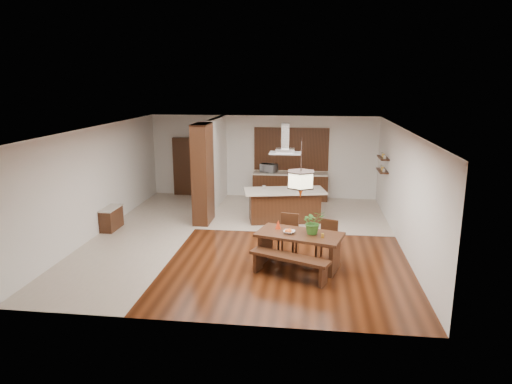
# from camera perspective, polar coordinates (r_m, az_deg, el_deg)

# --- Properties ---
(room_shell) EXTENTS (9.00, 9.04, 2.92)m
(room_shell) POSITION_cam_1_polar(r_m,az_deg,el_deg) (11.74, -1.46, 3.90)
(room_shell) COLOR black
(room_shell) RESTS_ON ground
(tile_hallway) EXTENTS (2.50, 9.00, 0.01)m
(tile_hallway) POSITION_cam_1_polar(r_m,az_deg,el_deg) (12.92, -13.60, -4.98)
(tile_hallway) COLOR beige
(tile_hallway) RESTS_ON ground
(tile_kitchen) EXTENTS (5.50, 4.00, 0.01)m
(tile_kitchen) POSITION_cam_1_polar(r_m,az_deg,el_deg) (14.52, 4.93, -2.58)
(tile_kitchen) COLOR beige
(tile_kitchen) RESTS_ON ground
(soffit_band) EXTENTS (8.00, 9.00, 0.02)m
(soffit_band) POSITION_cam_1_polar(r_m,az_deg,el_deg) (11.63, -1.48, 7.90)
(soffit_band) COLOR #431D10
(soffit_band) RESTS_ON room_shell
(partition_pier) EXTENTS (0.45, 1.00, 2.90)m
(partition_pier) POSITION_cam_1_polar(r_m,az_deg,el_deg) (13.27, -6.67, 2.26)
(partition_pier) COLOR black
(partition_pier) RESTS_ON ground
(partition_stub) EXTENTS (0.18, 2.40, 2.90)m
(partition_stub) POSITION_cam_1_polar(r_m,az_deg,el_deg) (15.29, -4.83, 3.80)
(partition_stub) COLOR silver
(partition_stub) RESTS_ON ground
(hallway_console) EXTENTS (0.37, 0.88, 0.63)m
(hallway_console) POSITION_cam_1_polar(r_m,az_deg,el_deg) (13.41, -17.63, -3.18)
(hallway_console) COLOR black
(hallway_console) RESTS_ON ground
(hallway_doorway) EXTENTS (1.10, 0.20, 2.10)m
(hallway_doorway) POSITION_cam_1_polar(r_m,az_deg,el_deg) (16.71, -8.41, 3.15)
(hallway_doorway) COLOR black
(hallway_doorway) RESTS_ON ground
(rear_counter) EXTENTS (2.60, 0.62, 0.95)m
(rear_counter) POSITION_cam_1_polar(r_m,az_deg,el_deg) (16.06, 4.31, 0.74)
(rear_counter) COLOR black
(rear_counter) RESTS_ON ground
(kitchen_window) EXTENTS (2.60, 0.08, 1.50)m
(kitchen_window) POSITION_cam_1_polar(r_m,az_deg,el_deg) (16.08, 4.43, 5.38)
(kitchen_window) COLOR #A16130
(kitchen_window) RESTS_ON room_shell
(shelf_lower) EXTENTS (0.26, 0.90, 0.04)m
(shelf_lower) POSITION_cam_1_polar(r_m,az_deg,el_deg) (14.45, 15.51, 2.58)
(shelf_lower) COLOR black
(shelf_lower) RESTS_ON room_shell
(shelf_upper) EXTENTS (0.26, 0.90, 0.04)m
(shelf_upper) POSITION_cam_1_polar(r_m,az_deg,el_deg) (14.38, 15.61, 4.15)
(shelf_upper) COLOR black
(shelf_upper) RESTS_ON room_shell
(dining_table) EXTENTS (2.05, 1.40, 0.78)m
(dining_table) POSITION_cam_1_polar(r_m,az_deg,el_deg) (10.25, 5.43, -6.25)
(dining_table) COLOR black
(dining_table) RESTS_ON ground
(dining_bench) EXTENTS (1.76, 1.04, 0.49)m
(dining_bench) POSITION_cam_1_polar(r_m,az_deg,el_deg) (9.77, 4.19, -9.29)
(dining_bench) COLOR black
(dining_bench) RESTS_ON ground
(dining_chair_left) EXTENTS (0.51, 0.51, 0.98)m
(dining_chair_left) POSITION_cam_1_polar(r_m,az_deg,el_deg) (10.92, 3.98, -5.40)
(dining_chair_left) COLOR black
(dining_chair_left) RESTS_ON ground
(dining_chair_right) EXTENTS (0.54, 0.54, 0.94)m
(dining_chair_right) POSITION_cam_1_polar(r_m,az_deg,el_deg) (10.68, 8.74, -6.07)
(dining_chair_right) COLOR black
(dining_chair_right) RESTS_ON ground
(pendant_lantern) EXTENTS (0.64, 0.64, 1.31)m
(pendant_lantern) POSITION_cam_1_polar(r_m,az_deg,el_deg) (9.81, 5.65, 2.99)
(pendant_lantern) COLOR #FFF5C3
(pendant_lantern) RESTS_ON room_shell
(foliage_plant) EXTENTS (0.60, 0.56, 0.53)m
(foliage_plant) POSITION_cam_1_polar(r_m,az_deg,el_deg) (10.10, 7.16, -3.76)
(foliage_plant) COLOR #316722
(foliage_plant) RESTS_ON dining_table
(fruit_bowl) EXTENTS (0.30, 0.30, 0.06)m
(fruit_bowl) POSITION_cam_1_polar(r_m,az_deg,el_deg) (10.15, 4.17, -5.00)
(fruit_bowl) COLOR beige
(fruit_bowl) RESTS_ON dining_table
(napkin_cone) EXTENTS (0.16, 0.16, 0.21)m
(napkin_cone) POSITION_cam_1_polar(r_m,az_deg,el_deg) (10.42, 2.79, -4.07)
(napkin_cone) COLOR red
(napkin_cone) RESTS_ON dining_table
(gold_ornament) EXTENTS (0.08, 0.08, 0.10)m
(gold_ornament) POSITION_cam_1_polar(r_m,az_deg,el_deg) (9.95, 8.31, -5.40)
(gold_ornament) COLOR gold
(gold_ornament) RESTS_ON dining_table
(kitchen_island) EXTENTS (2.50, 1.49, 0.97)m
(kitchen_island) POSITION_cam_1_polar(r_m,az_deg,el_deg) (13.49, 3.57, -1.65)
(kitchen_island) COLOR black
(kitchen_island) RESTS_ON ground
(range_hood) EXTENTS (0.90, 0.55, 0.87)m
(range_hood) POSITION_cam_1_polar(r_m,az_deg,el_deg) (13.12, 3.70, 6.68)
(range_hood) COLOR silver
(range_hood) RESTS_ON room_shell
(island_cup) EXTENTS (0.16, 0.16, 0.10)m
(island_cup) POSITION_cam_1_polar(r_m,az_deg,el_deg) (13.22, 5.35, 0.33)
(island_cup) COLOR silver
(island_cup) RESTS_ON kitchen_island
(microwave) EXTENTS (0.65, 0.55, 0.30)m
(microwave) POSITION_cam_1_polar(r_m,az_deg,el_deg) (16.01, 1.60, 3.02)
(microwave) COLOR #B5B6BC
(microwave) RESTS_ON rear_counter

